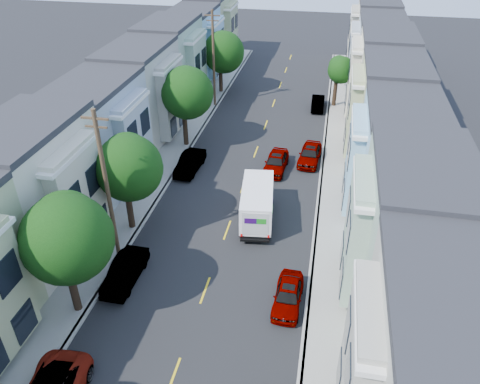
# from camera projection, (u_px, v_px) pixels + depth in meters

# --- Properties ---
(ground) EXTENTS (160.00, 160.00, 0.00)m
(ground) POSITION_uv_depth(u_px,v_px,m) (205.00, 290.00, 27.68)
(ground) COLOR black
(ground) RESTS_ON ground
(road_slab) EXTENTS (12.00, 70.00, 0.02)m
(road_slab) POSITION_uv_depth(u_px,v_px,m) (250.00, 168.00, 40.08)
(road_slab) COLOR black
(road_slab) RESTS_ON ground
(curb_left) EXTENTS (0.30, 70.00, 0.15)m
(curb_left) POSITION_uv_depth(u_px,v_px,m) (182.00, 160.00, 41.04)
(curb_left) COLOR gray
(curb_left) RESTS_ON ground
(curb_right) EXTENTS (0.30, 70.00, 0.15)m
(curb_right) POSITION_uv_depth(u_px,v_px,m) (321.00, 174.00, 39.05)
(curb_right) COLOR gray
(curb_right) RESTS_ON ground
(sidewalk_left) EXTENTS (2.60, 70.00, 0.15)m
(sidewalk_left) POSITION_uv_depth(u_px,v_px,m) (168.00, 159.00, 41.26)
(sidewalk_left) COLOR gray
(sidewalk_left) RESTS_ON ground
(sidewalk_right) EXTENTS (2.60, 70.00, 0.15)m
(sidewalk_right) POSITION_uv_depth(u_px,v_px,m) (337.00, 176.00, 38.84)
(sidewalk_right) COLOR gray
(sidewalk_right) RESTS_ON ground
(centerline) EXTENTS (0.12, 70.00, 0.01)m
(centerline) POSITION_uv_depth(u_px,v_px,m) (250.00, 168.00, 40.09)
(centerline) COLOR gold
(centerline) RESTS_ON ground
(townhouse_row_left) EXTENTS (5.00, 70.00, 8.50)m
(townhouse_row_left) POSITION_uv_depth(u_px,v_px,m) (128.00, 156.00, 41.92)
(townhouse_row_left) COLOR #8BBED9
(townhouse_row_left) RESTS_ON ground
(townhouse_row_right) EXTENTS (5.00, 70.00, 8.50)m
(townhouse_row_right) POSITION_uv_depth(u_px,v_px,m) (384.00, 181.00, 38.25)
(townhouse_row_right) COLOR #8BBED9
(townhouse_row_right) RESTS_ON ground
(tree_b) EXTENTS (4.70, 4.70, 7.47)m
(tree_b) POSITION_uv_depth(u_px,v_px,m) (66.00, 239.00, 23.59)
(tree_b) COLOR black
(tree_b) RESTS_ON ground
(tree_c) EXTENTS (4.41, 4.41, 7.07)m
(tree_c) POSITION_uv_depth(u_px,v_px,m) (128.00, 168.00, 30.24)
(tree_c) COLOR black
(tree_c) RESTS_ON ground
(tree_d) EXTENTS (4.63, 4.63, 7.45)m
(tree_d) POSITION_uv_depth(u_px,v_px,m) (186.00, 93.00, 40.90)
(tree_d) COLOR black
(tree_d) RESTS_ON ground
(tree_e) EXTENTS (4.70, 4.70, 7.09)m
(tree_e) POSITION_uv_depth(u_px,v_px,m) (223.00, 52.00, 52.84)
(tree_e) COLOR black
(tree_e) RESTS_ON ground
(tree_far_r) EXTENTS (2.86, 2.86, 5.55)m
(tree_far_r) POSITION_uv_depth(u_px,v_px,m) (340.00, 71.00, 49.49)
(tree_far_r) COLOR black
(tree_far_r) RESTS_ON ground
(utility_pole_near) EXTENTS (1.60, 0.26, 10.00)m
(utility_pole_near) POSITION_uv_depth(u_px,v_px,m) (107.00, 188.00, 27.60)
(utility_pole_near) COLOR #42301E
(utility_pole_near) RESTS_ON ground
(utility_pole_far) EXTENTS (1.60, 0.26, 10.00)m
(utility_pole_far) POSITION_uv_depth(u_px,v_px,m) (214.00, 60.00, 49.11)
(utility_pole_far) COLOR #42301E
(utility_pole_far) RESTS_ON ground
(fedex_truck) EXTENTS (2.17, 5.64, 2.70)m
(fedex_truck) POSITION_uv_depth(u_px,v_px,m) (257.00, 203.00, 32.85)
(fedex_truck) COLOR white
(fedex_truck) RESTS_ON ground
(lead_sedan) EXTENTS (2.00, 4.66, 1.48)m
(lead_sedan) POSITION_uv_depth(u_px,v_px,m) (276.00, 162.00, 39.40)
(lead_sedan) COLOR black
(lead_sedan) RESTS_ON ground
(parked_left_c) EXTENTS (1.53, 4.24, 1.41)m
(parked_left_c) POSITION_uv_depth(u_px,v_px,m) (125.00, 272.00, 28.01)
(parked_left_c) COLOR gray
(parked_left_c) RESTS_ON ground
(parked_left_d) EXTENTS (1.77, 4.42, 1.44)m
(parked_left_d) POSITION_uv_depth(u_px,v_px,m) (190.00, 163.00, 39.34)
(parked_left_d) COLOR #570706
(parked_left_d) RESTS_ON ground
(parked_right_b) EXTENTS (1.66, 4.10, 1.32)m
(parked_right_b) POSITION_uv_depth(u_px,v_px,m) (288.00, 295.00, 26.42)
(parked_right_b) COLOR #BBBBBD
(parked_right_b) RESTS_ON ground
(parked_right_c) EXTENTS (2.12, 4.70, 1.48)m
(parked_right_c) POSITION_uv_depth(u_px,v_px,m) (310.00, 154.00, 40.60)
(parked_right_c) COLOR black
(parked_right_c) RESTS_ON ground
(parked_right_d) EXTENTS (1.44, 3.85, 1.27)m
(parked_right_d) POSITION_uv_depth(u_px,v_px,m) (318.00, 103.00, 50.78)
(parked_right_d) COLOR black
(parked_right_d) RESTS_ON ground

